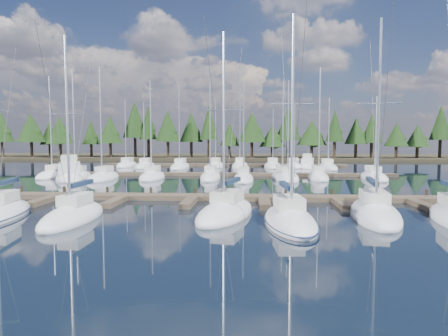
# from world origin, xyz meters

# --- Properties ---
(ground) EXTENTS (260.00, 260.00, 0.00)m
(ground) POSITION_xyz_m (0.00, 30.00, 0.00)
(ground) COLOR black
(ground) RESTS_ON ground
(far_shore) EXTENTS (220.00, 30.00, 0.60)m
(far_shore) POSITION_xyz_m (0.00, 90.00, 0.30)
(far_shore) COLOR #332C1C
(far_shore) RESTS_ON ground
(main_dock) EXTENTS (44.00, 6.13, 0.90)m
(main_dock) POSITION_xyz_m (0.00, 17.36, 0.20)
(main_dock) COLOR brown
(main_dock) RESTS_ON ground
(back_docks) EXTENTS (50.00, 21.80, 0.40)m
(back_docks) POSITION_xyz_m (0.00, 49.58, 0.20)
(back_docks) COLOR brown
(back_docks) RESTS_ON ground
(front_sailboat_2) EXTENTS (2.61, 7.82, 12.37)m
(front_sailboat_2) POSITION_xyz_m (-6.48, 8.63, 0.29)
(front_sailboat_2) COLOR silver
(front_sailboat_2) RESTS_ON ground
(front_sailboat_3) EXTENTS (4.97, 9.07, 12.96)m
(front_sailboat_3) POSITION_xyz_m (3.22, 10.74, 0.28)
(front_sailboat_3) COLOR silver
(front_sailboat_3) RESTS_ON ground
(front_sailboat_4) EXTENTS (3.72, 8.58, 13.27)m
(front_sailboat_4) POSITION_xyz_m (7.28, 8.26, 0.28)
(front_sailboat_4) COLOR silver
(front_sailboat_4) RESTS_ON ground
(front_sailboat_5) EXTENTS (4.51, 10.10, 13.72)m
(front_sailboat_5) POSITION_xyz_m (13.21, 11.06, 0.28)
(front_sailboat_5) COLOR silver
(front_sailboat_5) RESTS_ON ground
(back_sailboat_rows) EXTENTS (45.21, 33.30, 15.76)m
(back_sailboat_rows) POSITION_xyz_m (0.03, 45.63, 0.26)
(back_sailboat_rows) COLOR silver
(back_sailboat_rows) RESTS_ON ground
(motor_yacht_left) EXTENTS (7.24, 10.73, 5.12)m
(motor_yacht_left) POSITION_xyz_m (-18.30, 33.76, 0.55)
(motor_yacht_left) COLOR silver
(motor_yacht_left) RESTS_ON ground
(motor_yacht_right) EXTENTS (4.24, 8.56, 4.09)m
(motor_yacht_right) POSITION_xyz_m (15.18, 56.08, 0.46)
(motor_yacht_right) COLOR silver
(motor_yacht_right) RESTS_ON ground
(tree_line) EXTENTS (187.35, 11.86, 14.11)m
(tree_line) POSITION_xyz_m (-1.77, 80.20, 7.48)
(tree_line) COLOR black
(tree_line) RESTS_ON far_shore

